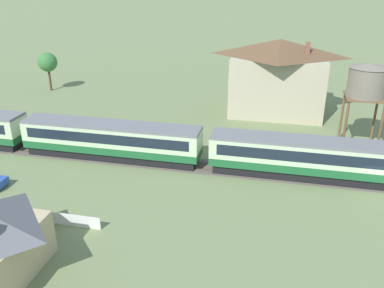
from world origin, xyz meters
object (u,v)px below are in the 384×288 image
station_house_brown_roof (278,76)px  yard_tree_1 (48,62)px  passenger_train (208,148)px  water_tower (367,82)px

station_house_brown_roof → yard_tree_1: size_ratio=2.12×
passenger_train → water_tower: (15.56, 8.41, 5.59)m
passenger_train → yard_tree_1: yard_tree_1 is taller
passenger_train → yard_tree_1: bearing=143.9°
station_house_brown_roof → water_tower: bearing=-49.2°
passenger_train → station_house_brown_roof: station_house_brown_roof is taller
station_house_brown_roof → water_tower: 14.76m
passenger_train → water_tower: bearing=28.4°
water_tower → station_house_brown_roof: bearing=130.8°
station_house_brown_roof → yard_tree_1: bearing=174.8°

